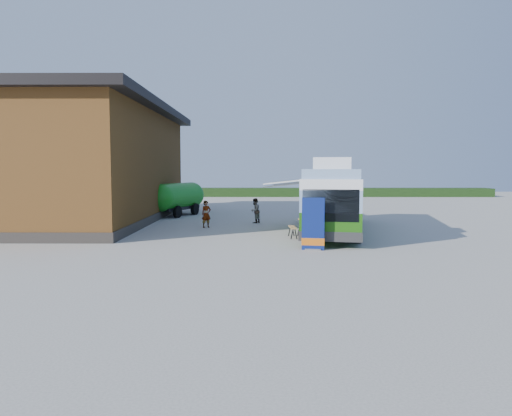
{
  "coord_description": "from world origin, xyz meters",
  "views": [
    {
      "loc": [
        0.15,
        -22.35,
        3.41
      ],
      "look_at": [
        -0.0,
        2.74,
        1.4
      ],
      "focal_mm": 35.0,
      "sensor_mm": 36.0,
      "label": 1
    }
  ],
  "objects_px": {
    "banner": "(313,229)",
    "bus": "(334,197)",
    "picnic_table": "(305,224)",
    "person_b": "(255,211)",
    "person_a": "(206,214)",
    "slurry_tanker": "(177,197)"
  },
  "relations": [
    {
      "from": "person_a",
      "to": "person_b",
      "type": "xyz_separation_m",
      "value": [
        2.78,
        2.38,
        -0.01
      ]
    },
    {
      "from": "person_a",
      "to": "person_b",
      "type": "height_order",
      "value": "person_a"
    },
    {
      "from": "bus",
      "to": "person_b",
      "type": "relative_size",
      "value": 8.38
    },
    {
      "from": "picnic_table",
      "to": "slurry_tanker",
      "type": "height_order",
      "value": "slurry_tanker"
    },
    {
      "from": "bus",
      "to": "picnic_table",
      "type": "relative_size",
      "value": 8.06
    },
    {
      "from": "bus",
      "to": "slurry_tanker",
      "type": "distance_m",
      "value": 13.1
    },
    {
      "from": "bus",
      "to": "slurry_tanker",
      "type": "relative_size",
      "value": 2.15
    },
    {
      "from": "slurry_tanker",
      "to": "bus",
      "type": "bearing_deg",
      "value": -19.67
    },
    {
      "from": "bus",
      "to": "picnic_table",
      "type": "distance_m",
      "value": 3.37
    },
    {
      "from": "picnic_table",
      "to": "person_b",
      "type": "relative_size",
      "value": 1.04
    },
    {
      "from": "person_b",
      "to": "slurry_tanker",
      "type": "height_order",
      "value": "slurry_tanker"
    },
    {
      "from": "person_a",
      "to": "picnic_table",
      "type": "bearing_deg",
      "value": -68.13
    },
    {
      "from": "banner",
      "to": "person_b",
      "type": "height_order",
      "value": "banner"
    },
    {
      "from": "picnic_table",
      "to": "person_a",
      "type": "height_order",
      "value": "person_a"
    },
    {
      "from": "banner",
      "to": "bus",
      "type": "bearing_deg",
      "value": 83.94
    },
    {
      "from": "bus",
      "to": "person_b",
      "type": "bearing_deg",
      "value": 147.75
    },
    {
      "from": "banner",
      "to": "picnic_table",
      "type": "height_order",
      "value": "banner"
    },
    {
      "from": "bus",
      "to": "person_a",
      "type": "bearing_deg",
      "value": 177.75
    },
    {
      "from": "bus",
      "to": "person_a",
      "type": "distance_m",
      "value": 7.34
    },
    {
      "from": "picnic_table",
      "to": "bus",
      "type": "bearing_deg",
      "value": 52.64
    },
    {
      "from": "person_a",
      "to": "slurry_tanker",
      "type": "bearing_deg",
      "value": 81.49
    },
    {
      "from": "person_a",
      "to": "person_b",
      "type": "distance_m",
      "value": 3.66
    }
  ]
}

